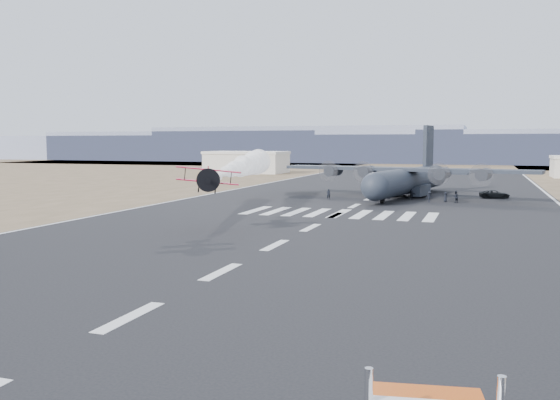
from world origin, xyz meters
The scene contains 20 objects.
ground centered at (0.00, 0.00, 0.00)m, with size 500.00×500.00×0.00m, color black.
scrub_far centered at (0.00, 230.00, 0.00)m, with size 500.00×80.00×0.00m, color brown.
runway_markings centered at (0.00, 60.00, 0.01)m, with size 60.00×260.00×0.01m, color silver, non-canonical shape.
ridge_seg_a centered at (-195.00, 260.00, 6.50)m, with size 150.00×50.00×13.00m, color gray.
ridge_seg_b centered at (-130.00, 260.00, 7.50)m, with size 150.00×50.00×15.00m, color gray.
ridge_seg_c centered at (-65.00, 260.00, 8.50)m, with size 150.00×50.00×17.00m, color gray.
ridge_seg_d centered at (0.00, 260.00, 6.50)m, with size 150.00×50.00×13.00m, color gray.
hangar_left centered at (-52.00, 145.00, 3.41)m, with size 24.50×14.50×6.70m.
aerobatic_biplane centered at (-9.96, 30.28, 5.79)m, with size 6.95×6.41×2.94m.
smoke_trail centered at (-17.96, 63.84, 6.11)m, with size 11.86×41.56×4.34m.
transport_aircraft centered at (5.81, 77.85, 3.28)m, with size 43.99×36.03×12.73m.
support_vehicle centered at (20.16, 79.96, 0.69)m, with size 2.28×4.94×1.37m, color black.
crew_a centered at (-6.27, 68.83, 0.88)m, with size 0.64×0.53×1.75m, color black.
crew_b centered at (1.45, 72.02, 0.79)m, with size 0.76×0.47×1.57m, color black.
crew_c centered at (10.17, 69.22, 0.87)m, with size 1.13×0.52×1.74m, color black.
crew_d centered at (3.31, 72.25, 0.87)m, with size 1.02×0.52×1.75m, color black.
crew_e centered at (12.55, 70.68, 0.80)m, with size 0.78×0.48×1.60m, color black.
crew_f centered at (6.94, 73.05, 0.84)m, with size 1.56×0.51×1.69m, color black.
crew_g centered at (1.94, 67.08, 0.92)m, with size 0.67×0.55×1.84m, color black.
crew_h centered at (14.16, 69.80, 0.94)m, with size 0.92×0.57×1.88m, color black.
Camera 1 is at (18.04, -27.26, 9.54)m, focal length 38.00 mm.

